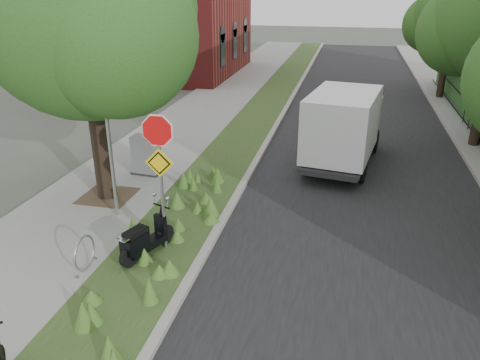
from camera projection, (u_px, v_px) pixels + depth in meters
The scene contains 15 objects.
ground at pixel (218, 274), 9.82m from camera, with size 120.00×120.00×0.00m, color #4C5147.
sidewalk_near at pixel (185, 126), 19.65m from camera, with size 3.50×60.00×0.12m, color gray.
verge at pixel (248, 131), 19.07m from camera, with size 2.00×60.00×0.12m, color #31451D.
kerb_near at pixel (273, 132), 18.86m from camera, with size 0.20×60.00×0.13m, color #9E9991.
road at pixel (362, 140), 18.16m from camera, with size 7.00×60.00×0.01m, color black.
kerb_far at pixel (458, 145), 17.41m from camera, with size 0.20×60.00×0.13m, color #9E9991.
street_tree_main at pixel (85, 20), 11.36m from camera, with size 6.21×5.54×7.66m.
bare_post at pixel (109, 141), 11.27m from camera, with size 0.08×0.08×4.00m.
bike_hoop at pixel (84, 253), 9.65m from camera, with size 0.06×0.78×0.77m.
sign_assembly at pixel (159, 156), 9.72m from camera, with size 0.94×0.08×3.22m.
brick_building at pixel (166, 6), 29.87m from camera, with size 9.40×10.40×8.30m.
far_tree_c at pixel (451, 19), 23.01m from camera, with size 4.37×3.89×5.93m.
scooter_far at pixel (142, 243), 10.03m from camera, with size 0.71×1.53×0.76m.
box_truck at pixel (344, 124), 15.17m from camera, with size 2.55×4.96×2.14m.
utility_cabinet at pixel (146, 155), 14.49m from camera, with size 0.95×0.68×1.21m.
Camera 1 is at (2.31, -7.95, 5.66)m, focal length 35.00 mm.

